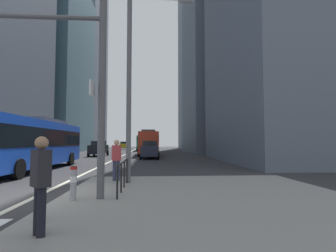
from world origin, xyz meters
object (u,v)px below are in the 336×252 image
object	(u,v)px
car_receding_near	(150,150)
car_receding_far	(146,145)
car_oncoming_far	(99,148)
bollard_left	(39,201)
traffic_signal_gantry	(23,62)
car_oncoming_mid	(124,145)
city_bus_red_receding	(148,142)
street_lamp_post	(129,59)
city_bus_blue_oncoming	(32,141)
city_bus_red_distant	(143,142)
pedestrian_waiting	(41,180)
pedestrian_walking	(116,158)
bollard_right	(73,181)

from	to	relation	value
car_receding_near	car_receding_far	size ratio (longest dim) A/B	1.10
car_oncoming_far	bollard_left	world-z (taller)	car_oncoming_far
car_receding_far	traffic_signal_gantry	size ratio (longest dim) A/B	0.62
car_oncoming_mid	car_receding_far	size ratio (longest dim) A/B	1.02
car_oncoming_mid	car_oncoming_far	xyz separation A→B (m)	(0.27, -33.89, 0.00)
city_bus_red_receding	car_oncoming_mid	world-z (taller)	city_bus_red_receding
car_receding_far	street_lamp_post	distance (m)	57.16
car_oncoming_mid	bollard_left	xyz separation A→B (m)	(4.75, -63.03, -0.40)
car_oncoming_mid	city_bus_red_receding	bearing A→B (deg)	-78.14
city_bus_blue_oncoming	city_bus_red_distant	world-z (taller)	same
city_bus_red_receding	car_oncoming_mid	xyz separation A→B (m)	(-6.64, 31.61, -0.85)
car_receding_far	street_lamp_post	xyz separation A→B (m)	(0.39, -56.99, 4.29)
car_receding_near	bollard_left	size ratio (longest dim) A/B	6.01
car_oncoming_far	street_lamp_post	world-z (taller)	street_lamp_post
city_bus_red_distant	pedestrian_waiting	distance (m)	52.29
city_bus_red_receding	bollard_left	distance (m)	31.49
car_receding_far	pedestrian_waiting	xyz separation A→B (m)	(-0.65, -63.07, 0.14)
car_oncoming_mid	pedestrian_walking	size ratio (longest dim) A/B	2.46
city_bus_red_receding	pedestrian_waiting	size ratio (longest dim) A/B	6.34
pedestrian_waiting	pedestrian_walking	world-z (taller)	pedestrian_waiting
street_lamp_post	city_bus_red_distant	bearing A→B (deg)	90.93
city_bus_red_receding	traffic_signal_gantry	distance (m)	29.49
city_bus_red_receding	city_bus_red_distant	world-z (taller)	same
car_receding_near	traffic_signal_gantry	world-z (taller)	traffic_signal_gantry
bollard_right	pedestrian_waiting	bearing A→B (deg)	-85.05
car_receding_far	bollard_right	xyz separation A→B (m)	(-0.90, -60.17, -0.31)
street_lamp_post	pedestrian_walking	size ratio (longest dim) A/B	4.58
city_bus_red_distant	car_oncoming_far	xyz separation A→B (m)	(-5.11, -22.31, -0.84)
traffic_signal_gantry	street_lamp_post	world-z (taller)	street_lamp_post
car_oncoming_far	pedestrian_walking	bearing A→B (deg)	-77.19
street_lamp_post	pedestrian_waiting	bearing A→B (deg)	-99.64
city_bus_blue_oncoming	pedestrian_walking	bearing A→B (deg)	-43.33
city_bus_red_distant	bollard_left	size ratio (longest dim) A/B	13.97
car_receding_near	bollard_left	bearing A→B (deg)	-95.47
bollard_right	pedestrian_walking	size ratio (longest dim) A/B	0.54
car_receding_near	bollard_right	xyz separation A→B (m)	(-2.13, -21.13, -0.32)
street_lamp_post	city_bus_red_receding	bearing A→B (deg)	88.89
pedestrian_waiting	pedestrian_walking	size ratio (longest dim) A/B	1.00
city_bus_red_receding	car_receding_far	bearing A→B (deg)	91.66
city_bus_blue_oncoming	car_receding_far	bearing A→B (deg)	83.04
city_bus_red_distant	car_oncoming_mid	size ratio (longest dim) A/B	2.52
car_receding_far	traffic_signal_gantry	world-z (taller)	traffic_signal_gantry
car_oncoming_far	street_lamp_post	xyz separation A→B (m)	(5.86, -23.89, 4.29)
car_oncoming_far	bollard_left	distance (m)	29.49
street_lamp_post	bollard_right	world-z (taller)	street_lamp_post
city_bus_blue_oncoming	pedestrian_waiting	world-z (taller)	city_bus_blue_oncoming
car_receding_far	bollard_left	distance (m)	62.25
pedestrian_walking	street_lamp_post	bearing A→B (deg)	-45.24
city_bus_red_receding	pedestrian_walking	world-z (taller)	city_bus_red_receding
car_receding_near	street_lamp_post	world-z (taller)	street_lamp_post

